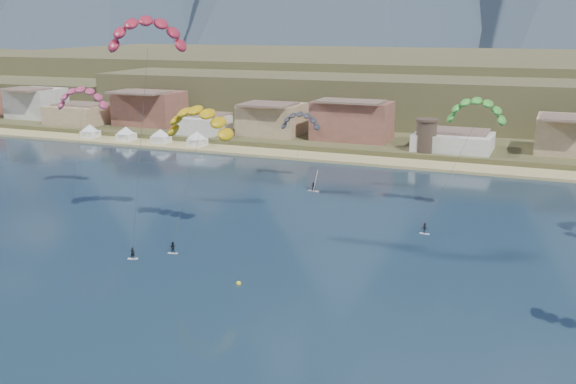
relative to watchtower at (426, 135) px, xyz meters
The scene contains 14 objects.
ground 114.29m from the watchtower, 92.51° to the right, with size 2400.00×2400.00×0.00m, color black.
beach 11.25m from the watchtower, 122.01° to the right, with size 2200.00×12.00×0.90m.
land 446.07m from the watchtower, 90.64° to the left, with size 2200.00×900.00×4.00m.
foothills 119.77m from the watchtower, 81.65° to the left, with size 940.00×210.00×18.00m.
town 45.73m from the watchtower, 169.92° to the left, with size 400.00×24.00×12.00m.
watchtower is the anchor object (origin of this frame).
beach_tents 81.69m from the watchtower, behind, with size 43.40×6.40×5.00m.
kitesurfer_red 90.96m from the watchtower, 109.32° to the right, with size 13.44×16.67×36.98m.
kitesurfer_yellow 82.29m from the watchtower, 105.86° to the right, with size 12.27×13.04×23.21m.
kitesurfer_green 54.93m from the watchtower, 70.38° to the right, with size 11.84×15.95×24.47m.
distant_kite_pink 86.27m from the watchtower, 132.85° to the right, with size 11.15×7.80×23.69m.
distant_kite_dark 41.71m from the watchtower, 121.30° to the right, with size 9.52×6.45×17.42m.
windsurfer 45.57m from the watchtower, 109.49° to the right, with size 2.55×2.80×4.36m.
buoy 95.99m from the watchtower, 94.03° to the right, with size 0.66×0.66×0.66m.
Camera 1 is at (37.21, -58.97, 34.88)m, focal length 42.19 mm.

